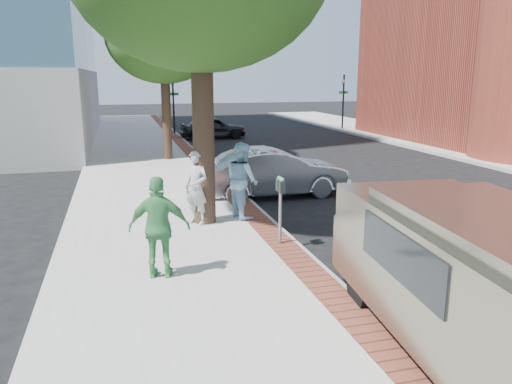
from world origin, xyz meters
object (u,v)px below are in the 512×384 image
object	(u,v)px
van	(477,277)
person_officer	(242,180)
person_green	(159,227)
sedan_silver	(274,173)
bg_car	(213,127)
parking_meter	(280,196)
person_gray	(196,188)

from	to	relation	value
van	person_officer	bearing A→B (deg)	107.46
person_green	sedan_silver	size ratio (longest dim) A/B	0.40
person_officer	sedan_silver	bearing A→B (deg)	-46.76
person_green	bg_car	xyz separation A→B (m)	(4.94, 21.16, -0.40)
parking_meter	person_gray	xyz separation A→B (m)	(-1.49, 1.94, -0.14)
person_gray	van	xyz separation A→B (m)	(2.64, -6.62, 0.07)
sedan_silver	bg_car	world-z (taller)	sedan_silver
bg_car	person_officer	bearing A→B (deg)	170.85
person_gray	person_green	world-z (taller)	person_green
person_officer	parking_meter	bearing A→B (deg)	173.18
person_gray	parking_meter	bearing A→B (deg)	-1.65
person_green	van	bearing A→B (deg)	149.39
parking_meter	person_gray	distance (m)	2.46
bg_car	van	world-z (taller)	van
parking_meter	van	distance (m)	4.81
person_green	bg_car	bearing A→B (deg)	-90.84
sedan_silver	person_officer	bearing A→B (deg)	146.10
sedan_silver	bg_car	size ratio (longest dim) A/B	1.16
person_gray	bg_car	bearing A→B (deg)	128.95
parking_meter	person_officer	bearing A→B (deg)	96.89
person_green	person_officer	bearing A→B (deg)	-112.25
parking_meter	bg_car	size ratio (longest dim) A/B	0.38
person_gray	person_green	xyz separation A→B (m)	(-1.14, -3.10, 0.01)
parking_meter	person_officer	world-z (taller)	person_officer
sedan_silver	person_gray	bearing A→B (deg)	134.11
sedan_silver	van	xyz separation A→B (m)	(-0.24, -9.49, 0.38)
parking_meter	person_green	world-z (taller)	person_green
person_gray	person_officer	size ratio (longest dim) A/B	0.95
person_officer	bg_car	world-z (taller)	person_officer
sedan_silver	van	distance (m)	9.50
sedan_silver	bg_car	distance (m)	15.21
person_gray	van	size ratio (longest dim) A/B	0.31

